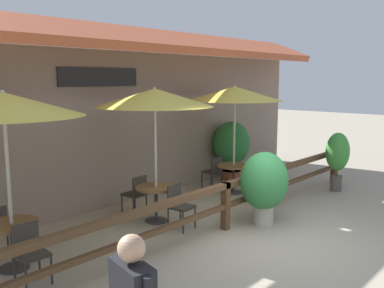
# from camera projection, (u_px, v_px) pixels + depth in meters

# --- Properties ---
(ground_plane) EXTENTS (60.00, 60.00, 0.00)m
(ground_plane) POSITION_uv_depth(u_px,v_px,m) (271.00, 243.00, 7.81)
(ground_plane) COLOR #9E937F
(building_facade) EXTENTS (14.28, 1.49, 4.23)m
(building_facade) POSITION_uv_depth(u_px,v_px,m) (124.00, 113.00, 10.17)
(building_facade) COLOR gray
(building_facade) RESTS_ON ground
(patio_railing) EXTENTS (10.40, 0.14, 0.95)m
(patio_railing) POSITION_uv_depth(u_px,v_px,m) (226.00, 195.00, 8.39)
(patio_railing) COLOR brown
(patio_railing) RESTS_ON ground
(patio_umbrella_near) EXTENTS (2.39, 2.39, 2.81)m
(patio_umbrella_near) POSITION_uv_depth(u_px,v_px,m) (3.00, 105.00, 6.35)
(patio_umbrella_near) COLOR #B7B2A8
(patio_umbrella_near) RESTS_ON ground
(dining_table_near) EXTENTS (0.85, 0.85, 0.75)m
(dining_table_near) POSITION_uv_depth(u_px,v_px,m) (12.00, 232.00, 6.65)
(dining_table_near) COLOR brown
(dining_table_near) RESTS_ON ground
(chair_near_streetside) EXTENTS (0.44, 0.44, 0.88)m
(chair_near_streetside) POSITION_uv_depth(u_px,v_px,m) (30.00, 250.00, 6.20)
(chair_near_streetside) COLOR #332D28
(chair_near_streetside) RESTS_ON ground
(patio_umbrella_middle) EXTENTS (2.39, 2.39, 2.81)m
(patio_umbrella_middle) POSITION_uv_depth(u_px,v_px,m) (155.00, 98.00, 8.59)
(patio_umbrella_middle) COLOR #B7B2A8
(patio_umbrella_middle) RESTS_ON ground
(dining_table_middle) EXTENTS (0.85, 0.85, 0.75)m
(dining_table_middle) POSITION_uv_depth(u_px,v_px,m) (156.00, 194.00, 8.89)
(dining_table_middle) COLOR brown
(dining_table_middle) RESTS_ON ground
(chair_middle_streetside) EXTENTS (0.45, 0.45, 0.88)m
(chair_middle_streetside) POSITION_uv_depth(u_px,v_px,m) (179.00, 204.00, 8.49)
(chair_middle_streetside) COLOR #332D28
(chair_middle_streetside) RESTS_ON ground
(chair_middle_wallside) EXTENTS (0.43, 0.43, 0.88)m
(chair_middle_wallside) POSITION_uv_depth(u_px,v_px,m) (136.00, 193.00, 9.34)
(chair_middle_wallside) COLOR #332D28
(chair_middle_wallside) RESTS_ON ground
(patio_umbrella_far) EXTENTS (2.39, 2.39, 2.81)m
(patio_umbrella_far) POSITION_uv_depth(u_px,v_px,m) (235.00, 94.00, 10.82)
(patio_umbrella_far) COLOR #B7B2A8
(patio_umbrella_far) RESTS_ON ground
(dining_table_far) EXTENTS (0.85, 0.85, 0.75)m
(dining_table_far) POSITION_uv_depth(u_px,v_px,m) (234.00, 170.00, 11.12)
(dining_table_far) COLOR brown
(dining_table_far) RESTS_ON ground
(chair_far_streetside) EXTENTS (0.48, 0.48, 0.88)m
(chair_far_streetside) POSITION_uv_depth(u_px,v_px,m) (256.00, 178.00, 10.72)
(chair_far_streetside) COLOR #332D28
(chair_far_streetside) RESTS_ON ground
(chair_far_wallside) EXTENTS (0.48, 0.48, 0.88)m
(chair_far_wallside) POSITION_uv_depth(u_px,v_px,m) (213.00, 171.00, 11.57)
(chair_far_wallside) COLOR #332D28
(chair_far_wallside) RESTS_ON ground
(potted_plant_entrance_palm) EXTENTS (1.06, 0.95, 1.50)m
(potted_plant_entrance_palm) POSITION_uv_depth(u_px,v_px,m) (264.00, 183.00, 8.69)
(potted_plant_entrance_palm) COLOR #B7AD99
(potted_plant_entrance_palm) RESTS_ON ground
(potted_plant_small_flowering) EXTENTS (0.67, 0.60, 1.57)m
(potted_plant_small_flowering) POSITION_uv_depth(u_px,v_px,m) (338.00, 154.00, 11.25)
(potted_plant_small_flowering) COLOR #564C47
(potted_plant_small_flowering) RESTS_ON ground
(potted_plant_tall_tropical) EXTENTS (1.17, 1.05, 1.71)m
(potted_plant_tall_tropical) POSITION_uv_depth(u_px,v_px,m) (232.00, 145.00, 12.64)
(potted_plant_tall_tropical) COLOR #9E4C33
(potted_plant_tall_tropical) RESTS_ON ground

